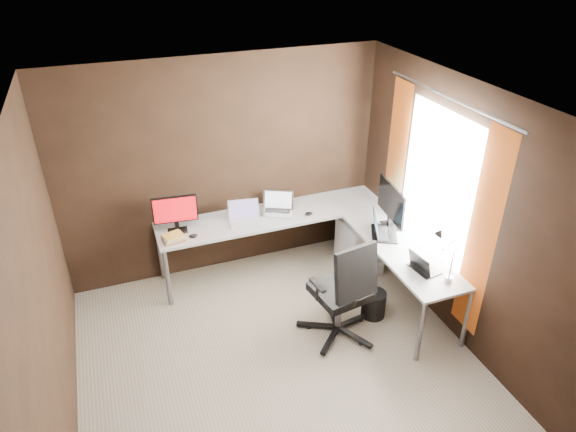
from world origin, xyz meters
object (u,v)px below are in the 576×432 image
object	(u,v)px
monitor_left	(175,212)
desk_lamp	(444,250)
laptop_black_small	(423,266)
drawer_pedestal	(360,245)
laptop_black_big	(381,230)
monitor_right	(391,204)
laptop_silver	(278,208)
laptop_white	(244,217)
wastebasket	(374,304)
office_chair	(341,307)
book_stack	(174,238)

from	to	relation	value
monitor_left	desk_lamp	distance (m)	2.75
laptop_black_small	desk_lamp	size ratio (longest dim) A/B	0.60
drawer_pedestal	laptop_black_big	size ratio (longest dim) A/B	1.32
monitor_left	monitor_right	distance (m)	2.30
laptop_black_big	desk_lamp	world-z (taller)	desk_lamp
laptop_black_big	laptop_black_small	xyz separation A→B (m)	(0.05, -0.71, -0.01)
laptop_silver	desk_lamp	world-z (taller)	desk_lamp
monitor_left	laptop_silver	world-z (taller)	monitor_left
monitor_left	laptop_black_small	world-z (taller)	monitor_left
drawer_pedestal	laptop_black_big	xyz separation A→B (m)	(-0.02, -0.46, 0.48)
monitor_right	laptop_black_big	xyz separation A→B (m)	(-0.16, -0.10, -0.23)
monitor_left	laptop_silver	bearing A→B (deg)	7.09
drawer_pedestal	desk_lamp	bearing A→B (deg)	-86.18
monitor_left	desk_lamp	size ratio (longest dim) A/B	0.91
laptop_white	desk_lamp	world-z (taller)	desk_lamp
drawer_pedestal	laptop_black_small	size ratio (longest dim) A/B	1.92
drawer_pedestal	monitor_left	distance (m)	2.18
desk_lamp	wastebasket	size ratio (longest dim) A/B	1.79
drawer_pedestal	laptop_white	xyz separation A→B (m)	(-1.30, 0.33, 0.48)
laptop_black_big	laptop_silver	bearing A→B (deg)	72.16
laptop_white	laptop_black_big	distance (m)	1.50
laptop_white	office_chair	size ratio (longest dim) A/B	0.33
wastebasket	book_stack	bearing A→B (deg)	150.66
laptop_white	laptop_black_big	bearing A→B (deg)	-22.45
laptop_black_big	book_stack	bearing A→B (deg)	99.56
laptop_black_big	monitor_left	bearing A→B (deg)	94.29
laptop_black_big	office_chair	size ratio (longest dim) A/B	0.40
drawer_pedestal	office_chair	distance (m)	1.20
laptop_silver	wastebasket	bearing A→B (deg)	-36.20
desk_lamp	laptop_black_big	bearing A→B (deg)	94.78
drawer_pedestal	book_stack	world-z (taller)	book_stack
laptop_black_big	office_chair	world-z (taller)	office_chair
book_stack	office_chair	distance (m)	1.87
drawer_pedestal	laptop_silver	distance (m)	1.08
laptop_black_small	wastebasket	world-z (taller)	laptop_black_small
monitor_right	laptop_black_big	distance (m)	0.30
monitor_left	office_chair	bearing A→B (deg)	-39.02
monitor_left	monitor_right	xyz separation A→B (m)	(2.18, -0.73, 0.05)
monitor_left	laptop_black_big	distance (m)	2.19
monitor_left	laptop_white	distance (m)	0.76
monitor_right	laptop_black_small	bearing A→B (deg)	178.86
monitor_right	wastebasket	bearing A→B (deg)	147.44
laptop_white	monitor_left	bearing A→B (deg)	-174.91
laptop_black_big	desk_lamp	size ratio (longest dim) A/B	0.88
laptop_black_big	office_chair	distance (m)	0.97
drawer_pedestal	book_stack	bearing A→B (deg)	174.76
drawer_pedestal	laptop_white	world-z (taller)	laptop_white
laptop_black_small	office_chair	size ratio (longest dim) A/B	0.28
drawer_pedestal	laptop_black_big	bearing A→B (deg)	-92.83
laptop_black_small	laptop_black_big	bearing A→B (deg)	-4.09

